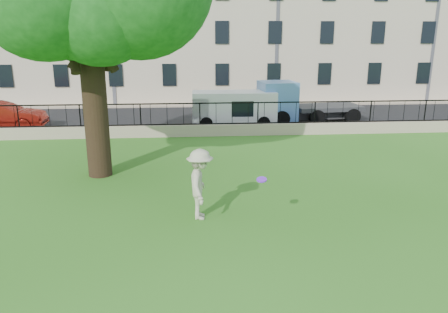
{
  "coord_description": "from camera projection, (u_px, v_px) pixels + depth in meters",
  "views": [
    {
      "loc": [
        -0.53,
        -10.08,
        5.1
      ],
      "look_at": [
        0.56,
        3.5,
        1.26
      ],
      "focal_mm": 35.0,
      "sensor_mm": 36.0,
      "label": 1
    }
  ],
  "objects": [
    {
      "name": "retaining_wall",
      "position": [
        200.0,
        130.0,
        22.52
      ],
      "size": [
        50.0,
        0.4,
        0.6
      ],
      "primitive_type": "cube",
      "color": "tan",
      "rests_on": "ground"
    },
    {
      "name": "man",
      "position": [
        200.0,
        184.0,
        12.28
      ],
      "size": [
        0.83,
        1.35,
        2.03
      ],
      "primitive_type": "imported",
      "rotation": [
        0.0,
        0.0,
        1.51
      ],
      "color": "#BBB798",
      "rests_on": "ground"
    },
    {
      "name": "sidewalk",
      "position": [
        196.0,
        105.0,
        32.09
      ],
      "size": [
        60.0,
        1.4,
        0.12
      ],
      "primitive_type": "cube",
      "color": "tan",
      "rests_on": "ground"
    },
    {
      "name": "building_row",
      "position": [
        194.0,
        11.0,
        35.66
      ],
      "size": [
        56.4,
        10.4,
        13.8
      ],
      "color": "beige",
      "rests_on": "ground"
    },
    {
      "name": "frisbee",
      "position": [
        262.0,
        180.0,
        11.29
      ],
      "size": [
        0.33,
        0.32,
        0.12
      ],
      "primitive_type": "cylinder",
      "rotation": [
        0.21,
        -0.14,
        0.21
      ],
      "color": "#7226D9"
    },
    {
      "name": "blue_truck",
      "position": [
        308.0,
        102.0,
        25.81
      ],
      "size": [
        6.02,
        2.68,
        2.45
      ],
      "primitive_type": "cube",
      "rotation": [
        0.0,
        0.0,
        0.11
      ],
      "color": "#588ACF",
      "rests_on": "street"
    },
    {
      "name": "ground",
      "position": [
        213.0,
        242.0,
        11.09
      ],
      "size": [
        120.0,
        120.0,
        0.0
      ],
      "primitive_type": "plane",
      "color": "#2A6417",
      "rests_on": "ground"
    },
    {
      "name": "white_van",
      "position": [
        234.0,
        109.0,
        24.79
      ],
      "size": [
        4.72,
        1.91,
        1.97
      ],
      "primitive_type": "cube",
      "rotation": [
        0.0,
        0.0,
        -0.02
      ],
      "color": "white",
      "rests_on": "street"
    },
    {
      "name": "iron_railing",
      "position": [
        200.0,
        114.0,
        22.29
      ],
      "size": [
        50.0,
        0.05,
        1.13
      ],
      "color": "black",
      "rests_on": "retaining_wall"
    },
    {
      "name": "red_sedan",
      "position": [
        2.0,
        116.0,
        23.87
      ],
      "size": [
        4.67,
        1.83,
        1.52
      ],
      "primitive_type": "imported",
      "rotation": [
        0.0,
        0.0,
        1.62
      ],
      "color": "maroon",
      "rests_on": "street"
    },
    {
      "name": "street",
      "position": [
        198.0,
        119.0,
        27.11
      ],
      "size": [
        60.0,
        9.0,
        0.01
      ],
      "primitive_type": "cube",
      "color": "black",
      "rests_on": "ground"
    }
  ]
}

